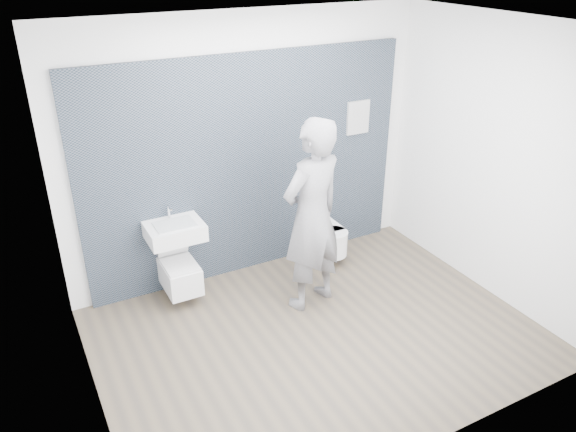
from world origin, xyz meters
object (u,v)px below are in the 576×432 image
washbasin (175,231)px  visitor (312,216)px  toilet_rounded (329,239)px  toilet_square (180,274)px

washbasin → visitor: size_ratio=0.28×
washbasin → toilet_rounded: (1.77, -0.07, -0.51)m
visitor → toilet_rounded: bearing=-148.4°
washbasin → toilet_square: 0.49m
washbasin → visitor: visitor is taller
toilet_square → visitor: 1.51m
toilet_square → visitor: (1.16, -0.68, 0.69)m
toilet_square → toilet_rounded: size_ratio=1.15×
washbasin → toilet_square: bearing=-90.0°
washbasin → visitor: bearing=-31.8°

